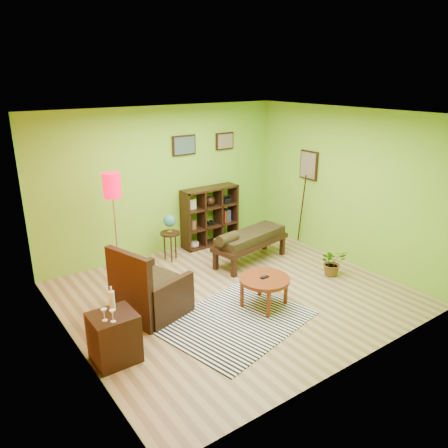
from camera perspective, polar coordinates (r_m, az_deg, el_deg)
ground at (r=7.06m, az=1.39°, el=-9.13°), size 5.00×5.00×0.00m
room_shell at (r=6.37m, az=0.77°, el=5.12°), size 5.04×4.54×2.82m
zebra_rug at (r=6.35m, az=1.67°, el=-12.57°), size 2.28×1.92×0.01m
coffee_table at (r=6.58m, az=5.30°, el=-7.51°), size 0.76×0.76×0.48m
armchair at (r=6.46m, az=-9.77°, el=-8.97°), size 1.10×1.09×1.08m
side_cabinet at (r=5.60m, az=-14.14°, el=-14.13°), size 0.53×0.48×0.94m
floor_lamp at (r=7.01m, az=-14.35°, el=3.59°), size 0.29×0.29×1.90m
globe_table at (r=8.10m, az=-7.11°, el=-0.25°), size 0.37×0.37×0.89m
cube_shelf at (r=8.84m, az=-1.75°, el=1.03°), size 1.20×0.35×1.20m
bench at (r=8.02m, az=3.29°, el=-1.98°), size 1.63×0.83×0.72m
potted_plant at (r=7.84m, az=13.97°, el=-5.21°), size 0.59×0.62×0.38m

